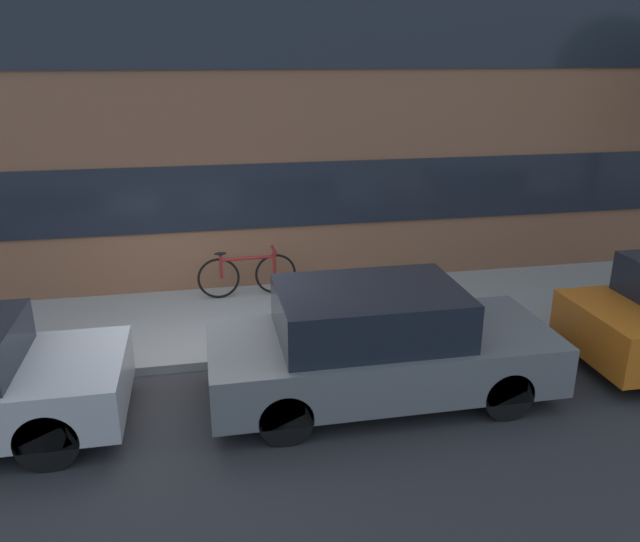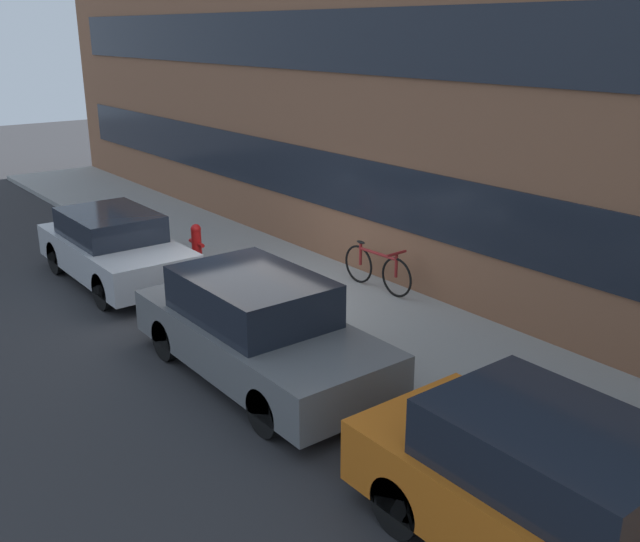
{
  "view_description": "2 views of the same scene",
  "coord_description": "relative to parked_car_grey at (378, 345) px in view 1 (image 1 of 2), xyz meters",
  "views": [
    {
      "loc": [
        0.16,
        -7.56,
        4.03
      ],
      "look_at": [
        1.73,
        0.5,
        1.13
      ],
      "focal_mm": 35.0,
      "sensor_mm": 36.0,
      "label": 1
    },
    {
      "loc": [
        9.63,
        -5.79,
        4.52
      ],
      "look_at": [
        1.91,
        0.19,
        1.19
      ],
      "focal_mm": 40.0,
      "sensor_mm": 36.0,
      "label": 2
    }
  ],
  "objects": [
    {
      "name": "fire_hydrant",
      "position": [
        -4.61,
        1.57,
        -0.17
      ],
      "size": [
        0.51,
        0.28,
        0.79
      ],
      "color": "red",
      "rests_on": "sidewalk_strip"
    },
    {
      "name": "ground_plane",
      "position": [
        -2.14,
        1.05,
        -0.7
      ],
      "size": [
        56.0,
        56.0,
        0.0
      ],
      "primitive_type": "plane",
      "color": "#2B2B2D"
    },
    {
      "name": "parked_car_grey",
      "position": [
        0.0,
        0.0,
        0.0
      ],
      "size": [
        4.14,
        1.7,
        1.42
      ],
      "color": "slate",
      "rests_on": "ground_plane"
    },
    {
      "name": "bicycle",
      "position": [
        -1.29,
        3.35,
        -0.17
      ],
      "size": [
        1.65,
        0.44,
        0.8
      ],
      "rotation": [
        0.0,
        0.0,
        0.04
      ],
      "color": "black",
      "rests_on": "sidewalk_strip"
    },
    {
      "name": "sidewalk_strip",
      "position": [
        -2.14,
        2.43,
        -0.63
      ],
      "size": [
        28.0,
        2.76,
        0.13
      ],
      "color": "gray",
      "rests_on": "ground_plane"
    },
    {
      "name": "rowhouse_facade",
      "position": [
        -2.14,
        4.26,
        3.23
      ],
      "size": [
        28.0,
        1.02,
        7.83
      ],
      "color": "brown",
      "rests_on": "ground_plane"
    }
  ]
}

